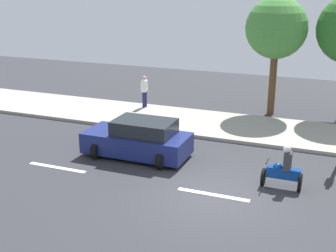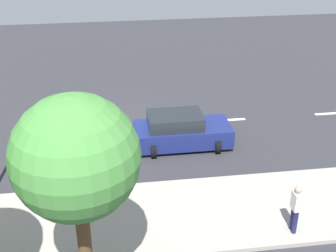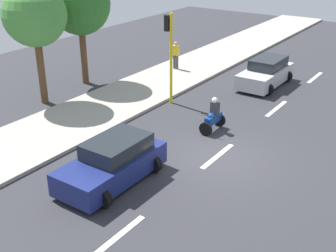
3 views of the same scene
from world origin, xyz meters
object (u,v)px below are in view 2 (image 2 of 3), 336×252
(motorcycle, at_px, (48,132))
(pedestrian_by_tree, at_px, (296,207))
(car_dark_blue, at_px, (181,131))
(street_tree_north, at_px, (76,159))

(motorcycle, relative_size, pedestrian_by_tree, 0.91)
(car_dark_blue, bearing_deg, pedestrian_by_tree, 22.62)
(car_dark_blue, xyz_separation_m, motorcycle, (-0.81, -5.66, -0.07))
(car_dark_blue, relative_size, pedestrian_by_tree, 2.43)
(motorcycle, xyz_separation_m, pedestrian_by_tree, (7.05, 8.26, 0.42))
(car_dark_blue, height_order, pedestrian_by_tree, pedestrian_by_tree)
(motorcycle, distance_m, pedestrian_by_tree, 10.86)
(car_dark_blue, distance_m, pedestrian_by_tree, 6.77)
(motorcycle, bearing_deg, street_tree_north, 11.94)
(motorcycle, distance_m, street_tree_north, 9.67)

